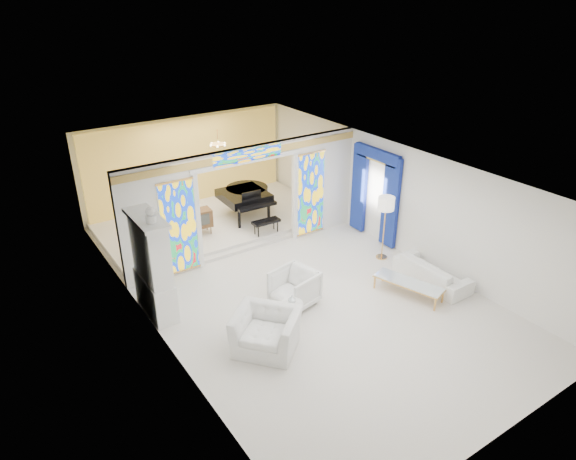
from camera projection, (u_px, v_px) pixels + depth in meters
floor at (289, 281)px, 12.92m from camera, size 12.00×12.00×0.00m
ceiling at (289, 168)px, 11.62m from camera, size 7.00×12.00×0.02m
wall_back at (187, 162)px, 16.75m from camera, size 7.00×0.02×3.00m
wall_front at (510, 369)px, 7.78m from camera, size 7.00×0.02×3.00m
wall_left at (148, 269)px, 10.51m from camera, size 0.02×12.00×3.00m
wall_right at (395, 197)px, 14.03m from camera, size 0.02×12.00×3.00m
partition_wall at (247, 196)px, 13.69m from camera, size 7.00×0.22×3.00m
stained_glass_left at (179, 227)px, 12.75m from camera, size 0.90×0.04×2.40m
stained_glass_right at (311, 194)px, 14.79m from camera, size 0.90×0.04×2.40m
stained_glass_transom at (248, 155)px, 13.11m from camera, size 2.00×0.04×0.34m
alcove_platform at (215, 222)px, 15.95m from camera, size 6.80×3.80×0.18m
gold_curtain_back at (188, 163)px, 16.66m from camera, size 6.70×0.10×2.90m
chandelier at (218, 144)px, 14.90m from camera, size 0.48×0.48×0.30m
blue_drapes at (375, 188)px, 14.47m from camera, size 0.14×1.85×2.65m
china_cabinet at (152, 267)px, 11.24m from camera, size 0.56×1.46×2.72m
armchair_left at (266, 331)px, 10.40m from camera, size 1.68×1.69×0.83m
armchair_right at (294, 288)px, 11.85m from camera, size 1.12×1.10×0.86m
sofa at (432, 272)px, 12.77m from camera, size 0.80×2.01×0.58m
side_table at (292, 311)px, 11.10m from camera, size 0.59×0.59×0.59m
vase at (292, 299)px, 10.97m from camera, size 0.23×0.23×0.18m
coffee_table at (409, 283)px, 12.20m from camera, size 1.00×1.75×0.37m
floor_lamp at (386, 206)px, 13.39m from camera, size 0.54×0.54×1.78m
grand_piano at (246, 195)px, 15.89m from camera, size 1.66×2.54×1.01m
tv_console at (200, 218)px, 14.78m from camera, size 0.67×0.48×0.74m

